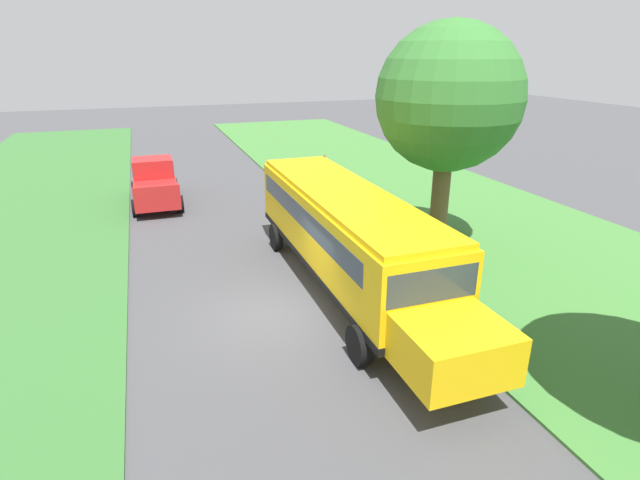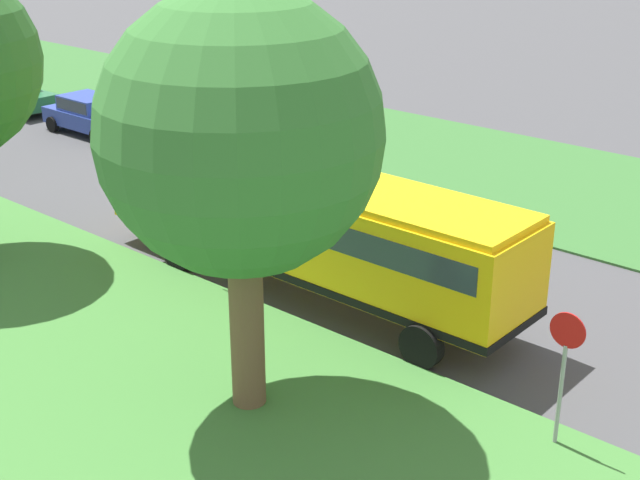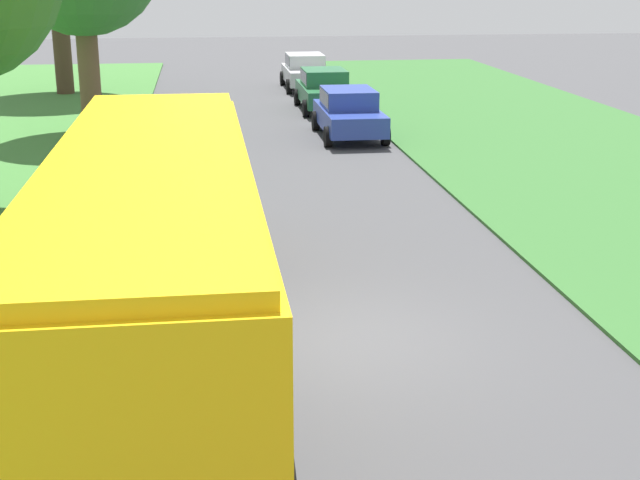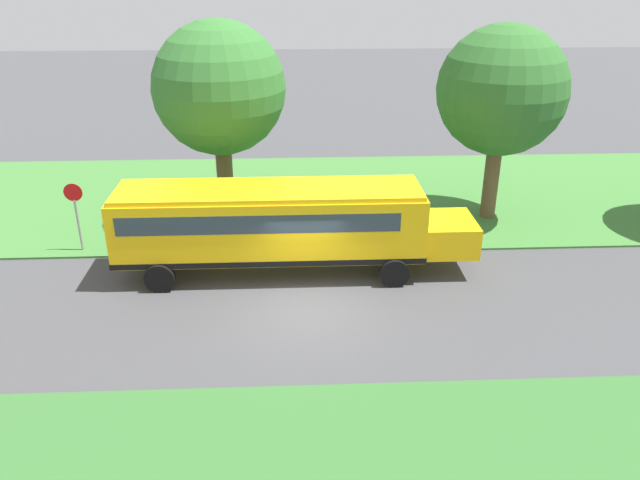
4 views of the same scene
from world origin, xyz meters
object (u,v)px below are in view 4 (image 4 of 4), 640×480
oak_tree_roadside_mid (501,89)px  school_bus (278,222)px  stop_sign (76,209)px  oak_tree_beside_bus (220,91)px

oak_tree_roadside_mid → school_bus: bearing=-62.2°
oak_tree_roadside_mid → stop_sign: 16.97m
oak_tree_beside_bus → oak_tree_roadside_mid: (-0.06, 11.05, -0.06)m
oak_tree_roadside_mid → stop_sign: oak_tree_roadside_mid is taller
oak_tree_beside_bus → school_bus: bearing=25.7°
school_bus → stop_sign: 7.77m
stop_sign → oak_tree_beside_bus: bearing=116.3°
oak_tree_roadside_mid → stop_sign: bearing=-80.7°
oak_tree_beside_bus → oak_tree_roadside_mid: oak_tree_beside_bus is taller
school_bus → stop_sign: size_ratio=4.53×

